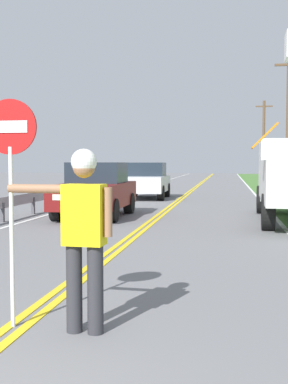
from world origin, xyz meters
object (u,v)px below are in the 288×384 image
object	(u,v)px
stop_sign_paddle	(11,161)
oncoming_sedan_second	(147,181)
oncoming_sedan_nearest	(96,190)
utility_pole_mid	(288,120)
utility_pole_far	(264,138)
flagger_worker	(83,228)

from	to	relation	value
stop_sign_paddle	oncoming_sedan_second	world-z (taller)	stop_sign_paddle
oncoming_sedan_nearest	utility_pole_mid	size ratio (longest dim) A/B	0.48
oncoming_sedan_nearest	utility_pole_far	xyz separation A→B (m)	(7.86, 40.00, 3.51)
stop_sign_paddle	oncoming_sedan_nearest	size ratio (longest dim) A/B	0.57
flagger_worker	stop_sign_paddle	distance (m)	1.02
flagger_worker	stop_sign_paddle	size ratio (longest dim) A/B	0.78
stop_sign_paddle	oncoming_sedan_second	distance (m)	18.66
utility_pole_far	stop_sign_paddle	bearing A→B (deg)	-96.79
utility_pole_mid	utility_pole_far	distance (m)	21.97
oncoming_sedan_second	utility_pole_far	xyz separation A→B (m)	(7.58, 31.72, 3.51)
flagger_worker	utility_pole_mid	world-z (taller)	utility_pole_mid
stop_sign_paddle	oncoming_sedan_nearest	xyz separation A→B (m)	(-1.87, 10.30, -0.88)
stop_sign_paddle	utility_pole_far	size ratio (longest dim) A/B	0.28
oncoming_sedan_second	utility_pole_far	bearing A→B (deg)	76.55
stop_sign_paddle	utility_pole_far	world-z (taller)	utility_pole_far
stop_sign_paddle	oncoming_sedan_second	bearing A→B (deg)	94.91
oncoming_sedan_second	utility_pole_far	size ratio (longest dim) A/B	0.50
stop_sign_paddle	utility_pole_mid	world-z (taller)	utility_pole_mid
flagger_worker	utility_pole_far	world-z (taller)	utility_pole_far
oncoming_sedan_nearest	stop_sign_paddle	bearing A→B (deg)	-79.69
flagger_worker	oncoming_sedan_nearest	bearing A→B (deg)	104.33
stop_sign_paddle	oncoming_sedan_second	size ratio (longest dim) A/B	0.56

